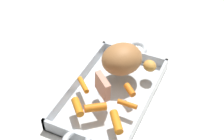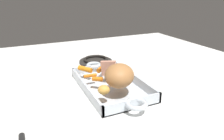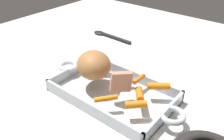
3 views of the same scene
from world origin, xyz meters
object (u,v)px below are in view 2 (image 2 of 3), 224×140
Objects in this scene: baby_carrot_long at (90,76)px; baby_carrot_short at (109,66)px; baby_carrot_center_right at (85,69)px; potato_golden_large at (104,90)px; roasting_dish at (111,85)px; pork_roast at (120,75)px; roast_slice_thin at (109,68)px; baby_carrot_northeast at (98,79)px; baby_carrot_southeast at (123,72)px; stove_burner_rear at (96,60)px; baby_carrot_northwest at (102,68)px.

baby_carrot_short is (-0.07, 0.12, 0.00)m from baby_carrot_long.
potato_golden_large reaches higher than baby_carrot_center_right.
pork_roast is (0.08, 0.00, 0.07)m from roasting_dish.
roast_slice_thin is 0.12m from baby_carrot_center_right.
potato_golden_large is at bearing -1.57° from baby_carrot_center_right.
baby_carrot_northeast is (0.05, 0.01, 0.00)m from baby_carrot_long.
pork_roast is 1.87× the size of baby_carrot_southeast.
pork_roast is 0.14m from baby_carrot_southeast.
baby_carrot_short is at bearing 152.24° from potato_golden_large.
roast_slice_thin is 1.54× the size of baby_carrot_northeast.
baby_carrot_southeast is (-0.03, 0.07, 0.04)m from roasting_dish.
stove_burner_rear is at bearing 155.61° from baby_carrot_long.
baby_carrot_long is 0.16m from potato_golden_large.
potato_golden_large is 0.47m from stove_burner_rear.
baby_carrot_short is at bearing 112.00° from baby_carrot_northwest.
pork_roast is at bearing -31.02° from baby_carrot_southeast.
baby_carrot_southeast is at bearing 3.07° from stove_burner_rear.
potato_golden_large reaches higher than baby_carrot_southeast.
roasting_dish is at bearing 30.08° from baby_carrot_center_right.
pork_roast reaches higher than baby_carrot_short.
baby_carrot_center_right is 0.13m from baby_carrot_northeast.
baby_carrot_northeast is at bearing 14.15° from baby_carrot_long.
pork_roast reaches higher than baby_carrot_center_right.
baby_carrot_northeast is at bearing -29.92° from baby_carrot_northwest.
baby_carrot_short reaches higher than baby_carrot_long.
baby_carrot_southeast is at bearing 47.31° from baby_carrot_northwest.
stove_burner_rear is (-0.28, 0.13, -0.04)m from baby_carrot_long.
baby_carrot_long is 0.93× the size of baby_carrot_northwest.
baby_carrot_southeast is (-0.04, 0.13, -0.00)m from baby_carrot_northeast.
pork_roast reaches higher than baby_carrot_southeast.
stove_burner_rear is (-0.21, 0.13, -0.04)m from baby_carrot_center_right.
baby_carrot_southeast is (0.02, 0.14, 0.00)m from baby_carrot_long.
stove_burner_rear is at bearing -176.93° from baby_carrot_southeast.
potato_golden_large is (0.11, -0.08, 0.05)m from roasting_dish.
baby_carrot_northeast is (-0.08, -0.06, -0.03)m from pork_roast.
baby_carrot_northwest is 0.12m from baby_carrot_northeast.
baby_carrot_northeast is (0.12, -0.10, -0.00)m from baby_carrot_short.
roast_slice_thin is 0.09m from baby_carrot_short.
roast_slice_thin is at bearing -93.30° from baby_carrot_southeast.
baby_carrot_southeast is (0.08, 0.03, -0.00)m from baby_carrot_short.
pork_roast is at bearing 3.51° from roasting_dish.
baby_carrot_center_right is 1.65× the size of baby_carrot_northeast.
stove_burner_rear is (-0.41, 0.05, -0.08)m from pork_roast.
pork_roast reaches higher than potato_golden_large.
baby_carrot_long is (-0.05, -0.07, 0.04)m from roasting_dish.
roast_slice_thin reaches higher than potato_golden_large.
baby_carrot_northeast is at bearing -58.16° from roast_slice_thin.
baby_carrot_center_right is at bearing -149.92° from roasting_dish.
baby_carrot_northeast is (0.10, -0.06, -0.00)m from baby_carrot_northwest.
roast_slice_thin reaches higher than baby_carrot_long.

